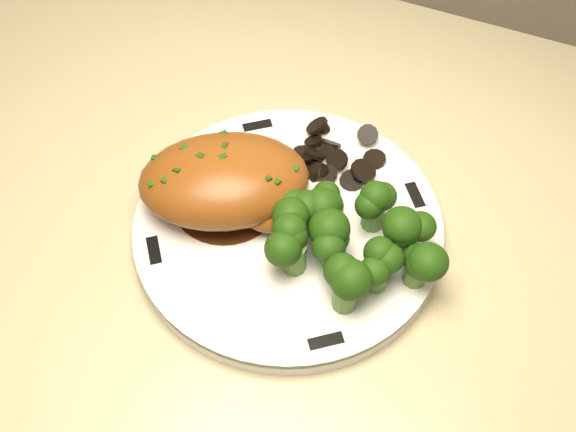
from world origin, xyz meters
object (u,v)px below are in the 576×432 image
at_px(chicken_breast, 230,183).
at_px(broccoli_florets, 353,241).
at_px(plate, 288,228).
at_px(counter, 297,364).

bearing_deg(chicken_breast, broccoli_florets, -34.76).
xyz_separation_m(plate, broccoli_florets, (0.06, -0.01, 0.04)).
bearing_deg(chicken_breast, counter, 20.79).
distance_m(plate, broccoli_florets, 0.08).
bearing_deg(chicken_breast, plate, -28.44).
bearing_deg(plate, broccoli_florets, -11.71).
xyz_separation_m(counter, chicken_breast, (-0.05, -0.05, 0.45)).
bearing_deg(counter, chicken_breast, -130.89).
bearing_deg(plate, chicken_breast, 179.87).
distance_m(counter, broccoli_florets, 0.46).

